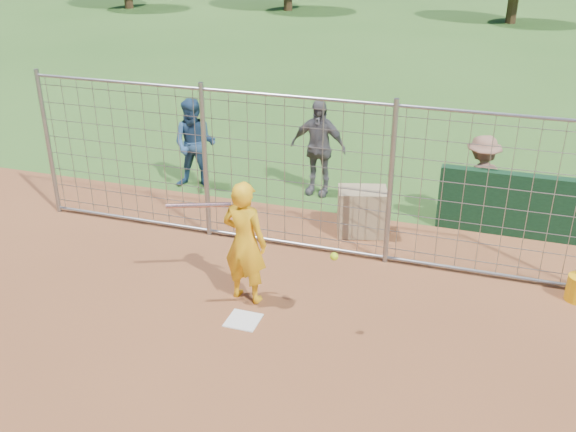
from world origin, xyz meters
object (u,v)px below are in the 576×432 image
(bystander_a, at_px, (195,144))
(equipment_bin, at_px, (362,212))
(bystander_b, at_px, (318,148))
(batter, at_px, (245,242))
(bystander_c, at_px, (480,181))

(bystander_a, distance_m, equipment_bin, 3.71)
(bystander_b, bearing_deg, bystander_a, -165.17)
(batter, relative_size, bystander_c, 1.11)
(equipment_bin, bearing_deg, bystander_b, 113.58)
(batter, xyz_separation_m, equipment_bin, (1.09, 2.52, -0.49))
(batter, height_order, bystander_c, batter)
(bystander_b, distance_m, equipment_bin, 1.94)
(batter, height_order, bystander_a, batter)
(bystander_a, bearing_deg, bystander_b, 2.91)
(batter, bearing_deg, equipment_bin, -105.34)
(bystander_b, relative_size, bystander_c, 1.16)
(bystander_a, height_order, bystander_b, bystander_b)
(bystander_a, xyz_separation_m, bystander_b, (2.35, 0.45, 0.04))
(bystander_b, height_order, bystander_c, bystander_b)
(bystander_c, bearing_deg, bystander_a, -31.67)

